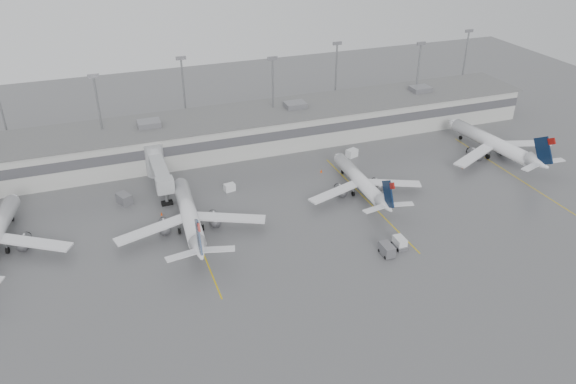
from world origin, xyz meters
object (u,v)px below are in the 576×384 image
object	(u,v)px
jet_far_right	(495,143)
baggage_tug	(400,244)
jet_mid_left	(189,216)
jet_mid_right	(361,181)

from	to	relation	value
jet_far_right	baggage_tug	size ratio (longest dim) A/B	10.26
jet_mid_left	jet_mid_right	xyz separation A→B (m)	(35.59, 1.78, -0.32)
jet_mid_left	jet_far_right	world-z (taller)	jet_far_right
jet_far_right	baggage_tug	xyz separation A→B (m)	(-39.64, -25.45, -2.43)
jet_mid_left	jet_far_right	distance (m)	73.12
jet_mid_left	jet_mid_right	distance (m)	35.64
baggage_tug	jet_far_right	bearing A→B (deg)	33.56
jet_far_right	jet_mid_right	bearing A→B (deg)	-178.10
jet_mid_left	baggage_tug	distance (m)	37.80
jet_mid_left	jet_far_right	size ratio (longest dim) A/B	0.97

